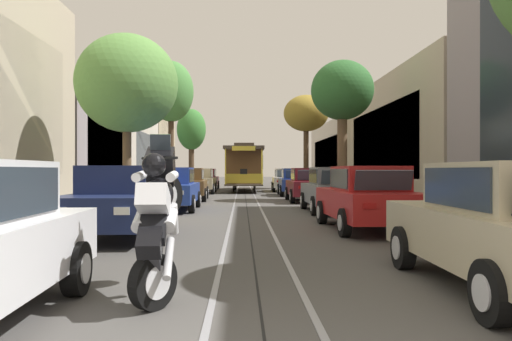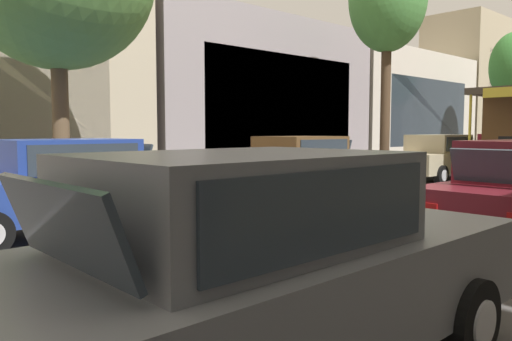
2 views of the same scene
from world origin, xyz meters
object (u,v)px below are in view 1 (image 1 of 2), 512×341
street_tree_kerb_left_mid (171,93)px  parked_car_white_sixth_right (286,180)px  parked_car_blue_fifth_right (295,182)px  street_tree_kerb_left_fourth (191,131)px  parked_car_maroon_sixth_left (205,179)px  motorcycle_with_rider (157,213)px  parked_car_blue_mid_left (171,189)px  parked_car_maroon_fourth_right (308,185)px  parked_car_red_second_right (367,198)px  parked_car_beige_fifth_left (200,181)px  parked_car_navy_second_left (120,201)px  pedestrian_on_left_pavement (361,181)px  parked_car_grey_mid_right (334,189)px  cable_car_trolley (245,168)px  parked_car_beige_near_right (511,226)px  parked_car_brown_fourth_left (187,184)px  street_tree_kerb_right_mid (306,114)px  street_tree_kerb_right_second (342,92)px  street_tree_kerb_left_second (127,84)px

street_tree_kerb_left_mid → parked_car_white_sixth_right: bearing=21.6°
parked_car_blue_fifth_right → street_tree_kerb_left_fourth: bearing=117.7°
parked_car_maroon_sixth_left → motorcycle_with_rider: 31.80m
parked_car_blue_mid_left → parked_car_maroon_fourth_right: 7.44m
parked_car_white_sixth_right → street_tree_kerb_left_mid: 9.81m
parked_car_red_second_right → parked_car_maroon_fourth_right: 10.79m
parked_car_blue_fifth_right → parked_car_beige_fifth_left: bearing=154.2°
parked_car_white_sixth_right → street_tree_kerb_left_mid: (-7.52, -2.98, 5.55)m
parked_car_navy_second_left → parked_car_maroon_sixth_left: same height
parked_car_beige_fifth_left → parked_car_maroon_fourth_right: size_ratio=1.00×
pedestrian_on_left_pavement → parked_car_grey_mid_right: bearing=-110.5°
motorcycle_with_rider → pedestrian_on_left_pavement: bearing=69.8°
parked_car_navy_second_left → motorcycle_with_rider: size_ratio=2.28×
street_tree_kerb_left_mid → cable_car_trolley: 7.68m
parked_car_beige_near_right → parked_car_red_second_right: size_ratio=1.00×
parked_car_brown_fourth_left → parked_car_beige_near_right: (5.97, -18.17, 0.00)m
pedestrian_on_left_pavement → parked_car_beige_fifth_left: bearing=144.7°
parked_car_beige_fifth_left → parked_car_maroon_fourth_right: (5.82, -8.31, 0.00)m
motorcycle_with_rider → street_tree_kerb_right_mid: bearing=79.6°
parked_car_navy_second_left → parked_car_beige_fifth_left: same height
parked_car_maroon_sixth_left → motorcycle_with_rider: bearing=-86.7°
parked_car_maroon_sixth_left → parked_car_blue_mid_left: bearing=-89.5°
parked_car_beige_fifth_left → street_tree_kerb_left_mid: (-1.78, -0.46, 5.55)m
parked_car_beige_fifth_left → parked_car_maroon_sixth_left: bearing=91.2°
parked_car_grey_mid_right → cable_car_trolley: size_ratio=0.48×
parked_car_maroon_sixth_left → street_tree_kerb_right_second: 16.52m
parked_car_red_second_right → cable_car_trolley: 22.76m
street_tree_kerb_left_mid → cable_car_trolley: size_ratio=0.91×
parked_car_brown_fourth_left → street_tree_kerb_right_mid: 17.43m
parked_car_maroon_fourth_right → street_tree_kerb_right_second: bearing=17.7°
parked_car_brown_fourth_left → parked_car_blue_fifth_right: bearing=36.3°
motorcycle_with_rider → pedestrian_on_left_pavement: size_ratio=1.18×
cable_car_trolley → pedestrian_on_left_pavement: 11.41m
street_tree_kerb_left_fourth → parked_car_grey_mid_right: bearing=-73.3°
parked_car_beige_fifth_left → parked_car_white_sixth_right: bearing=23.7°
parked_car_beige_near_right → parked_car_white_sixth_right: 27.77m
street_tree_kerb_left_second → street_tree_kerb_left_fourth: (-0.01, 23.86, 0.13)m
parked_car_beige_fifth_left → street_tree_kerb_left_second: size_ratio=0.65×
motorcycle_with_rider → street_tree_kerb_left_mid: bearing=97.9°
parked_car_beige_near_right → motorcycle_with_rider: (-4.23, -0.31, 0.20)m
parked_car_red_second_right → street_tree_kerb_left_fourth: (-7.56, 30.69, 4.14)m
parked_car_beige_near_right → parked_car_blue_fifth_right: size_ratio=1.00×
parked_car_blue_mid_left → parked_car_beige_fifth_left: 13.02m
parked_car_beige_fifth_left → parked_car_grey_mid_right: same height
parked_car_white_sixth_right → parked_car_beige_near_right: bearing=-89.6°
street_tree_kerb_left_fourth → street_tree_kerb_right_mid: bearing=-22.6°
parked_car_navy_second_left → parked_car_grey_mid_right: size_ratio=1.00×
cable_car_trolley → pedestrian_on_left_pavement: size_ratio=5.65×
parked_car_blue_mid_left → street_tree_kerb_right_second: bearing=35.1°
parked_car_red_second_right → street_tree_kerb_right_second: (1.74, 11.34, 4.44)m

